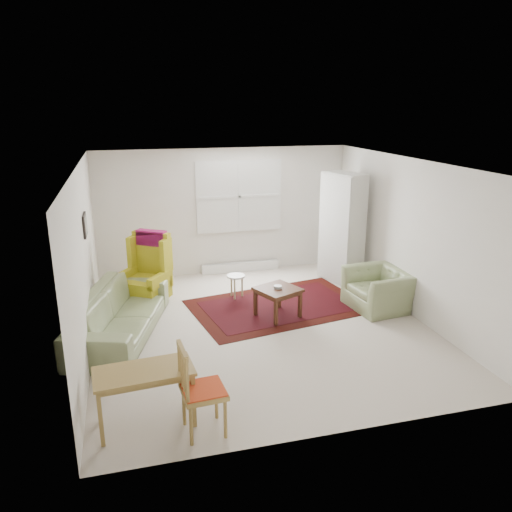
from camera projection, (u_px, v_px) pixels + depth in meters
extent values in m
cube|color=beige|center=(261.00, 326.00, 7.75)|extent=(5.00, 5.50, 0.01)
cube|color=white|center=(261.00, 164.00, 7.02)|extent=(5.00, 5.50, 0.01)
cube|color=silver|center=(224.00, 212.00, 9.93)|extent=(5.00, 0.04, 2.50)
cube|color=silver|center=(337.00, 325.00, 4.85)|extent=(5.00, 0.04, 2.50)
cube|color=silver|center=(84.00, 262.00, 6.77)|extent=(0.04, 5.50, 2.50)
cube|color=silver|center=(411.00, 238.00, 8.00)|extent=(0.04, 5.50, 2.50)
cube|color=white|center=(239.00, 196.00, 9.90)|extent=(1.72, 0.06, 1.42)
cube|color=white|center=(239.00, 196.00, 9.89)|extent=(1.60, 0.02, 1.30)
cube|color=silver|center=(240.00, 267.00, 10.27)|extent=(1.60, 0.12, 0.18)
cube|color=black|center=(85.00, 225.00, 7.12)|extent=(0.03, 0.42, 0.32)
cube|color=#A2864A|center=(86.00, 225.00, 7.12)|extent=(0.01, 0.34, 0.24)
imported|color=#7C885B|center=(119.00, 305.00, 7.31)|extent=(1.60, 2.56, 0.96)
imported|color=#7C885B|center=(379.00, 286.00, 8.33)|extent=(1.00, 1.12, 0.79)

